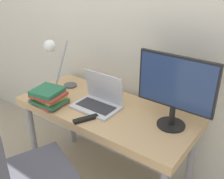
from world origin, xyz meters
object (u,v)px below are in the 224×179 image
object	(u,v)px
office_chair	(20,175)
monitor	(175,87)
laptop	(99,100)
desk_lamp	(55,56)
book_stack	(49,97)

from	to	relation	value
office_chair	monitor	bearing A→B (deg)	54.23
laptop	desk_lamp	distance (m)	0.49
laptop	book_stack	world-z (taller)	laptop
monitor	desk_lamp	distance (m)	0.95
laptop	office_chair	xyz separation A→B (m)	(-0.03, -0.68, -0.19)
laptop	book_stack	distance (m)	0.37
laptop	desk_lamp	bearing A→B (deg)	-178.95
monitor	book_stack	bearing A→B (deg)	-162.57
desk_lamp	office_chair	xyz separation A→B (m)	(0.39, -0.68, -0.45)
desk_lamp	book_stack	size ratio (longest dim) A/B	1.52
monitor	office_chair	xyz separation A→B (m)	(-0.56, -0.77, -0.41)
desk_lamp	office_chair	world-z (taller)	desk_lamp
book_stack	monitor	bearing A→B (deg)	17.43
office_chair	book_stack	world-z (taller)	office_chair
book_stack	office_chair	bearing A→B (deg)	-59.21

